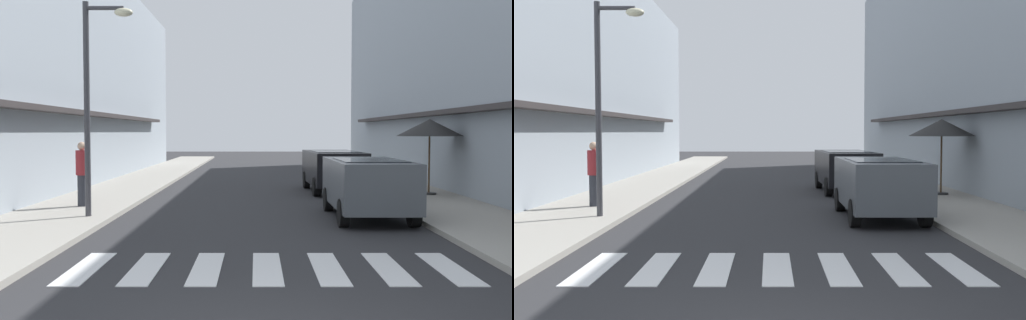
# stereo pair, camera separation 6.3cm
# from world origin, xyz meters

# --- Properties ---
(ground_plane) EXTENTS (84.96, 84.96, 0.00)m
(ground_plane) POSITION_xyz_m (0.00, 15.45, 0.00)
(ground_plane) COLOR #2B2B2D
(sidewalk_left) EXTENTS (2.77, 54.06, 0.12)m
(sidewalk_left) POSITION_xyz_m (-5.02, 15.45, 0.06)
(sidewalk_left) COLOR #9E998E
(sidewalk_left) RESTS_ON ground_plane
(sidewalk_right) EXTENTS (2.77, 54.06, 0.12)m
(sidewalk_right) POSITION_xyz_m (5.02, 15.45, 0.06)
(sidewalk_right) COLOR #9E998E
(sidewalk_right) RESTS_ON ground_plane
(building_row_left) EXTENTS (5.50, 36.75, 9.20)m
(building_row_left) POSITION_xyz_m (-8.90, 16.38, 4.60)
(building_row_left) COLOR #939EA8
(building_row_left) RESTS_ON ground_plane
(building_row_right) EXTENTS (5.50, 36.75, 11.02)m
(building_row_right) POSITION_xyz_m (8.90, 16.38, 5.51)
(building_row_right) COLOR #939EA8
(building_row_right) RESTS_ON ground_plane
(crosswalk) EXTENTS (6.15, 2.20, 0.01)m
(crosswalk) POSITION_xyz_m (-0.00, 3.73, 0.01)
(crosswalk) COLOR silver
(crosswalk) RESTS_ON ground_plane
(parked_car_near) EXTENTS (1.82, 4.03, 1.47)m
(parked_car_near) POSITION_xyz_m (2.58, 8.95, 0.92)
(parked_car_near) COLOR #4C5156
(parked_car_near) RESTS_ON ground_plane
(parked_car_mid) EXTENTS (1.93, 4.21, 1.47)m
(parked_car_mid) POSITION_xyz_m (2.58, 15.24, 0.92)
(parked_car_mid) COLOR black
(parked_car_mid) RESTS_ON ground_plane
(street_lamp) EXTENTS (1.19, 0.28, 5.11)m
(street_lamp) POSITION_xyz_m (-4.02, 8.57, 3.26)
(street_lamp) COLOR #38383D
(street_lamp) RESTS_ON sidewalk_left
(cafe_umbrella) EXTENTS (2.11, 2.11, 2.44)m
(cafe_umbrella) POSITION_xyz_m (5.43, 13.40, 2.27)
(cafe_umbrella) COLOR #262626
(cafe_umbrella) RESTS_ON sidewalk_right
(pedestrian_walking_near) EXTENTS (0.34, 0.34, 1.76)m
(pedestrian_walking_near) POSITION_xyz_m (-4.91, 10.44, 1.05)
(pedestrian_walking_near) COLOR #282B33
(pedestrian_walking_near) RESTS_ON sidewalk_left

